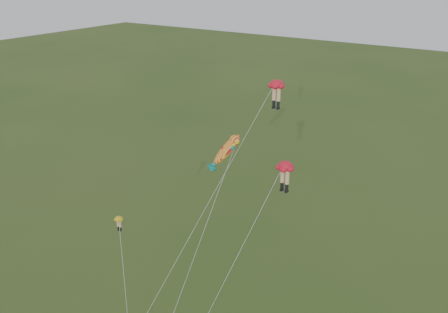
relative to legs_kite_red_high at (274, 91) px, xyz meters
The scene contains 4 objects.
legs_kite_red_high is the anchor object (origin of this frame).
legs_kite_red_mid 6.31m from the legs_kite_red_high, 18.40° to the right, with size 3.95×9.86×13.34m.
legs_kite_yellow 16.93m from the legs_kite_red_high, 140.69° to the right, with size 4.16×3.93×8.30m.
fish_kite 5.87m from the legs_kite_red_high, 118.37° to the right, with size 3.30×7.13×15.97m.
Camera 1 is at (21.60, -24.88, 28.33)m, focal length 40.00 mm.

